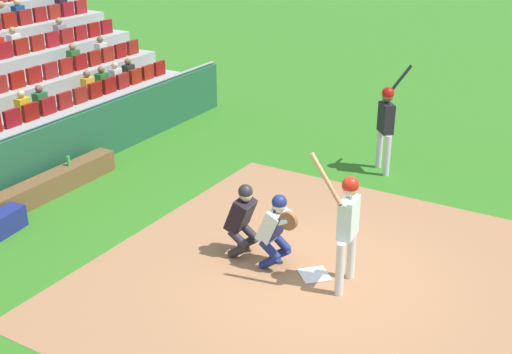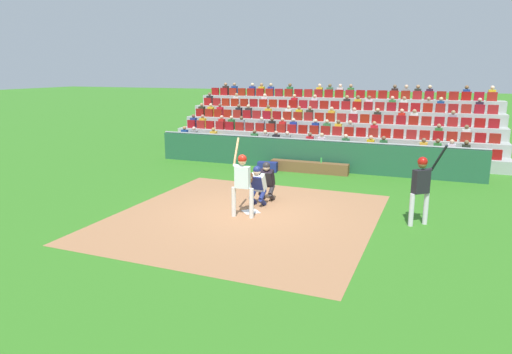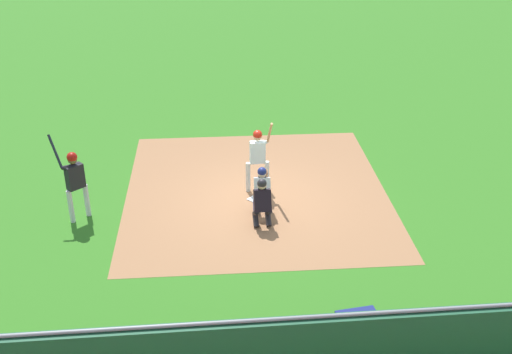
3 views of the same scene
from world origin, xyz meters
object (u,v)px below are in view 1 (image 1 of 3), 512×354
(home_plate_umpire, at_px, (243,216))
(home_plate_marker, at_px, (314,275))
(catcher_crouching, at_px, (276,227))
(equipment_duffel_bag, at_px, (4,222))
(dugout_bench, at_px, (53,184))
(water_bottle_on_bench, at_px, (68,161))
(batter_at_plate, at_px, (347,220))
(on_deck_batter, at_px, (386,119))

(home_plate_umpire, bearing_deg, home_plate_marker, 89.24)
(catcher_crouching, distance_m, equipment_duffel_bag, 4.95)
(dugout_bench, bearing_deg, home_plate_umpire, 87.57)
(catcher_crouching, bearing_deg, water_bottle_on_bench, -98.24)
(catcher_crouching, bearing_deg, home_plate_marker, 94.70)
(batter_at_plate, distance_m, water_bottle_on_bench, 6.47)
(dugout_bench, bearing_deg, catcher_crouching, 87.08)
(batter_at_plate, height_order, equipment_duffel_bag, batter_at_plate)
(batter_at_plate, xyz_separation_m, catcher_crouching, (0.00, -1.18, -0.42))
(home_plate_umpire, bearing_deg, on_deck_batter, 170.82)
(equipment_duffel_bag, bearing_deg, home_plate_umpire, 102.42)
(home_plate_marker, bearing_deg, batter_at_plate, 84.19)
(dugout_bench, height_order, water_bottle_on_bench, water_bottle_on_bench)
(catcher_crouching, relative_size, on_deck_batter, 0.57)
(home_plate_umpire, xyz_separation_m, water_bottle_on_bench, (-0.68, -4.56, -0.16))
(dugout_bench, bearing_deg, equipment_duffel_bag, 16.21)
(dugout_bench, bearing_deg, water_bottle_on_bench, -178.41)
(equipment_duffel_bag, bearing_deg, dugout_bench, -170.89)
(home_plate_umpire, relative_size, equipment_duffel_bag, 1.63)
(home_plate_marker, bearing_deg, home_plate_umpire, -90.76)
(dugout_bench, distance_m, on_deck_batter, 6.98)
(batter_at_plate, distance_m, catcher_crouching, 1.26)
(dugout_bench, distance_m, equipment_duffel_bag, 1.70)
(catcher_crouching, relative_size, home_plate_umpire, 1.00)
(home_plate_marker, bearing_deg, on_deck_batter, -172.95)
(catcher_crouching, distance_m, home_plate_umpire, 0.66)
(catcher_crouching, distance_m, water_bottle_on_bench, 5.27)
(dugout_bench, relative_size, on_deck_batter, 1.41)
(home_plate_marker, xyz_separation_m, batter_at_plate, (0.05, 0.52, 1.12))
(home_plate_marker, xyz_separation_m, catcher_crouching, (0.05, -0.67, 0.70))
(catcher_crouching, bearing_deg, equipment_duffel_bag, -73.84)
(home_plate_umpire, xyz_separation_m, dugout_bench, (-0.19, -4.54, -0.49))
(catcher_crouching, xyz_separation_m, on_deck_batter, (-4.71, 0.09, 0.46))
(on_deck_batter, bearing_deg, catcher_crouching, -1.10)
(catcher_crouching, xyz_separation_m, water_bottle_on_bench, (-0.76, -5.22, -0.18))
(home_plate_marker, distance_m, catcher_crouching, 0.97)
(batter_at_plate, bearing_deg, equipment_duffel_bag, -76.93)
(batter_at_plate, distance_m, dugout_bench, 6.46)
(home_plate_umpire, height_order, on_deck_batter, on_deck_batter)
(home_plate_marker, height_order, batter_at_plate, batter_at_plate)
(home_plate_umpire, relative_size, dugout_bench, 0.40)
(home_plate_marker, relative_size, dugout_bench, 0.14)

